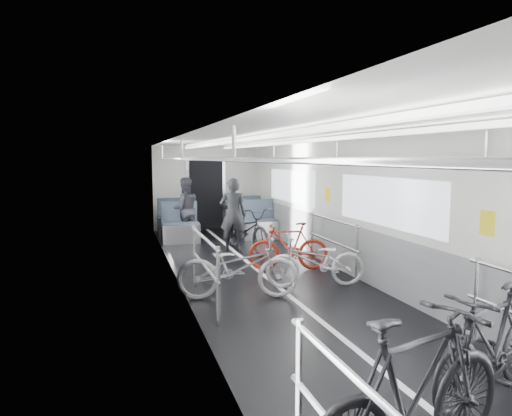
{
  "coord_description": "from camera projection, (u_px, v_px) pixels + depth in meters",
  "views": [
    {
      "loc": [
        -2.4,
        -6.02,
        2.07
      ],
      "look_at": [
        0.0,
        1.96,
        1.15
      ],
      "focal_mm": 32.0,
      "sensor_mm": 36.0,
      "label": 1
    }
  ],
  "objects": [
    {
      "name": "car_shell",
      "position": [
        259.0,
        210.0,
        8.21
      ],
      "size": [
        3.02,
        14.01,
        2.41
      ],
      "color": "black",
      "rests_on": "ground"
    },
    {
      "name": "bike_left_mid",
      "position": [
        414.0,
        395.0,
        2.92
      ],
      "size": [
        1.92,
        1.0,
        1.11
      ],
      "primitive_type": "imported",
      "rotation": [
        0.0,
        0.0,
        1.84
      ],
      "color": "black",
      "rests_on": "floor"
    },
    {
      "name": "bike_left_far",
      "position": [
        238.0,
        267.0,
        6.69
      ],
      "size": [
        1.88,
        0.98,
        0.94
      ],
      "primitive_type": "imported",
      "rotation": [
        0.0,
        0.0,
        1.36
      ],
      "color": "#A0A0A4",
      "rests_on": "floor"
    },
    {
      "name": "bike_right_near",
      "position": [
        491.0,
        343.0,
        3.88
      ],
      "size": [
        1.71,
        0.94,
        0.99
      ],
      "primitive_type": "imported",
      "rotation": [
        0.0,
        0.0,
        -1.26
      ],
      "color": "black",
      "rests_on": "floor"
    },
    {
      "name": "bike_right_mid",
      "position": [
        316.0,
        261.0,
        7.28
      ],
      "size": [
        1.68,
        0.8,
        0.85
      ],
      "primitive_type": "imported",
      "rotation": [
        0.0,
        0.0,
        -1.72
      ],
      "color": "silver",
      "rests_on": "floor"
    },
    {
      "name": "bike_right_far",
      "position": [
        289.0,
        246.0,
        8.38
      ],
      "size": [
        1.54,
        0.73,
        0.89
      ],
      "primitive_type": "imported",
      "rotation": [
        0.0,
        0.0,
        -1.79
      ],
      "color": "#A22213",
      "rests_on": "floor"
    },
    {
      "name": "bike_aisle",
      "position": [
        247.0,
        229.0,
        10.09
      ],
      "size": [
        1.07,
        1.99,
        0.99
      ],
      "primitive_type": "imported",
      "rotation": [
        0.0,
        0.0,
        0.23
      ],
      "color": "black",
      "rests_on": "floor"
    },
    {
      "name": "person_standing",
      "position": [
        233.0,
        215.0,
        10.06
      ],
      "size": [
        0.69,
        0.56,
        1.63
      ],
      "primitive_type": "imported",
      "rotation": [
        0.0,
        0.0,
        2.82
      ],
      "color": "black",
      "rests_on": "floor"
    },
    {
      "name": "person_seated",
      "position": [
        185.0,
        209.0,
        11.36
      ],
      "size": [
        0.82,
        0.67,
        1.58
      ],
      "primitive_type": "imported",
      "rotation": [
        0.0,
        0.0,
        3.24
      ],
      "color": "#2B2A31",
      "rests_on": "floor"
    }
  ]
}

